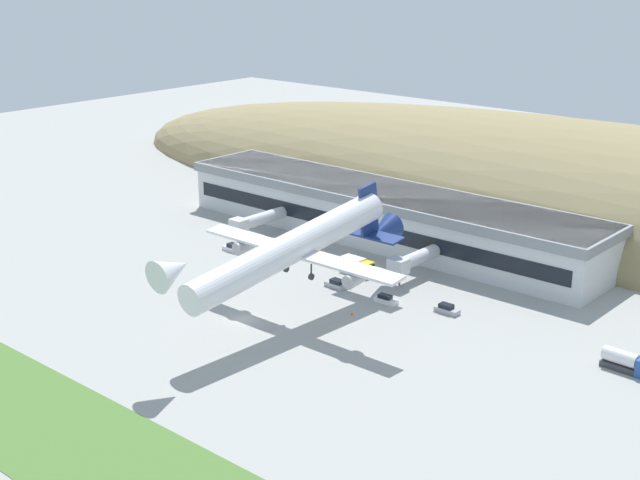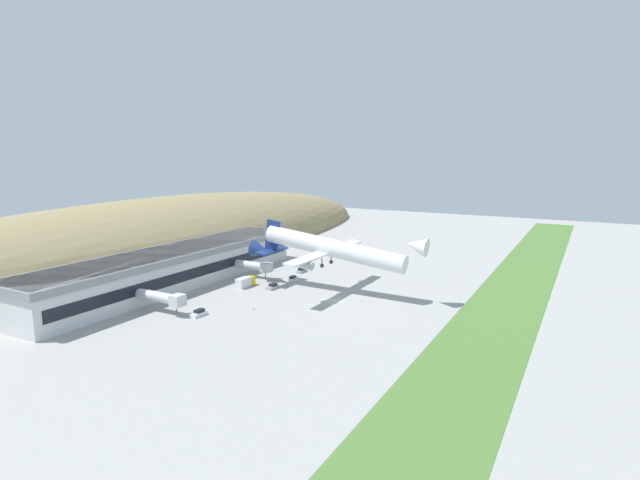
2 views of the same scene
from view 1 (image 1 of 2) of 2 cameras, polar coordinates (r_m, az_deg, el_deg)
The scene contains 15 objects.
ground_plane at distance 151.03m, azimuth -4.94°, elevation -5.11°, with size 428.93×428.93×0.00m, color #9E9E99.
grass_strip_foreground at distance 128.78m, azimuth -18.50°, elevation -10.32°, with size 386.04×19.44×0.08m, color #4C7533.
hill_backdrop at distance 211.17m, azimuth 18.63°, elevation 0.78°, with size 317.12×73.00×44.81m, color #8E7F56.
terminal_building at distance 190.39m, azimuth 4.17°, elevation 1.84°, with size 100.04×19.32×11.05m.
jetway_0 at distance 191.94m, azimuth -4.11°, elevation 1.27°, with size 3.38×14.97×5.43m.
jetway_1 at distance 167.66m, azimuth 5.93°, elevation -1.29°, with size 3.38×13.39×5.43m.
cargo_airplane at distance 145.35m, azimuth -1.68°, elevation -0.52°, with size 41.08×55.94×12.83m.
service_car_0 at distance 157.74m, azimuth 4.23°, elevation -3.82°, with size 4.36×1.80×1.47m.
service_car_1 at distance 154.55m, azimuth 8.12°, elevation -4.41°, with size 4.34×1.83×1.60m.
service_car_2 at distance 164.27m, azimuth 1.04°, elevation -2.84°, with size 4.31×1.99×1.63m.
service_car_3 at distance 184.84m, azimuth -5.60°, elevation -0.51°, with size 4.59×1.89×1.62m.
fuel_truck at distance 139.72m, azimuth 19.13°, elevation -7.42°, with size 8.15×2.51×3.10m.
box_truck at distance 171.43m, azimuth 2.40°, elevation -1.67°, with size 6.88×2.67×2.95m.
traffic_cone_0 at distance 152.43m, azimuth 2.06°, elevation -4.71°, with size 0.52×0.52×0.58m.
traffic_cone_1 at distance 171.81m, azimuth -5.30°, elevation -2.10°, with size 0.52×0.52×0.58m.
Camera 1 is at (100.68, -95.78, 59.16)m, focal length 50.00 mm.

